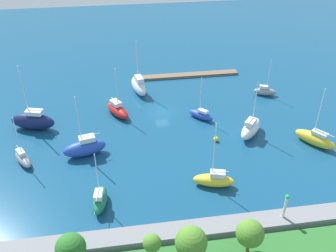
{
  "coord_description": "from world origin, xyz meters",
  "views": [
    {
      "loc": [
        8.3,
        61.45,
        36.72
      ],
      "look_at": [
        0.0,
        7.48,
        1.5
      ],
      "focal_mm": 39.62,
      "sensor_mm": 36.0,
      "label": 1
    }
  ],
  "objects_px": {
    "park_tree_mideast": "(71,248)",
    "sailboat_blue_along_channel": "(85,148)",
    "sailboat_gray_center_basin": "(265,91)",
    "sailboat_white_lone_north": "(251,128)",
    "park_tree_center": "(191,242)",
    "sailboat_yellow_far_north": "(214,180)",
    "pier_dock": "(186,75)",
    "harbor_beacon": "(286,204)",
    "sailboat_navy_near_pier": "(33,121)",
    "sailboat_gray_far_south": "(23,158)",
    "sailboat_green_lone_south": "(100,199)",
    "sailboat_yellow_inner_mooring": "(315,139)",
    "mooring_buoy_yellow": "(216,139)",
    "park_tree_east": "(152,244)",
    "sailboat_red_east_end": "(118,110)",
    "sailboat_white_by_breakwater": "(139,86)",
    "sailboat_blue_west_end": "(201,115)",
    "park_tree_west": "(250,234)"
  },
  "relations": [
    {
      "from": "park_tree_mideast",
      "to": "sailboat_blue_along_channel",
      "type": "height_order",
      "value": "sailboat_blue_along_channel"
    },
    {
      "from": "sailboat_gray_center_basin",
      "to": "sailboat_white_lone_north",
      "type": "height_order",
      "value": "sailboat_white_lone_north"
    },
    {
      "from": "park_tree_center",
      "to": "sailboat_yellow_far_north",
      "type": "bearing_deg",
      "value": -114.95
    },
    {
      "from": "pier_dock",
      "to": "sailboat_yellow_far_north",
      "type": "relative_size",
      "value": 2.23
    },
    {
      "from": "harbor_beacon",
      "to": "sailboat_navy_near_pier",
      "type": "height_order",
      "value": "sailboat_navy_near_pier"
    },
    {
      "from": "park_tree_mideast",
      "to": "sailboat_gray_far_south",
      "type": "height_order",
      "value": "sailboat_gray_far_south"
    },
    {
      "from": "pier_dock",
      "to": "sailboat_green_lone_south",
      "type": "height_order",
      "value": "sailboat_green_lone_south"
    },
    {
      "from": "park_tree_mideast",
      "to": "sailboat_gray_center_basin",
      "type": "bearing_deg",
      "value": -133.51
    },
    {
      "from": "sailboat_yellow_inner_mooring",
      "to": "mooring_buoy_yellow",
      "type": "distance_m",
      "value": 16.57
    },
    {
      "from": "mooring_buoy_yellow",
      "to": "sailboat_blue_along_channel",
      "type": "bearing_deg",
      "value": 1.39
    },
    {
      "from": "sailboat_blue_along_channel",
      "to": "sailboat_navy_near_pier",
      "type": "distance_m",
      "value": 13.25
    },
    {
      "from": "park_tree_east",
      "to": "sailboat_red_east_end",
      "type": "height_order",
      "value": "sailboat_red_east_end"
    },
    {
      "from": "park_tree_east",
      "to": "sailboat_yellow_far_north",
      "type": "relative_size",
      "value": 0.45
    },
    {
      "from": "park_tree_east",
      "to": "sailboat_white_lone_north",
      "type": "height_order",
      "value": "sailboat_white_lone_north"
    },
    {
      "from": "sailboat_gray_center_basin",
      "to": "sailboat_green_lone_south",
      "type": "distance_m",
      "value": 43.69
    },
    {
      "from": "sailboat_gray_far_south",
      "to": "harbor_beacon",
      "type": "bearing_deg",
      "value": 32.86
    },
    {
      "from": "sailboat_white_by_breakwater",
      "to": "sailboat_white_lone_north",
      "type": "relative_size",
      "value": 1.1
    },
    {
      "from": "sailboat_white_lone_north",
      "to": "sailboat_yellow_far_north",
      "type": "distance_m",
      "value": 15.25
    },
    {
      "from": "sailboat_yellow_inner_mooring",
      "to": "sailboat_red_east_end",
      "type": "height_order",
      "value": "sailboat_yellow_inner_mooring"
    },
    {
      "from": "mooring_buoy_yellow",
      "to": "sailboat_gray_far_south",
      "type": "bearing_deg",
      "value": 2.13
    },
    {
      "from": "sailboat_blue_along_channel",
      "to": "sailboat_yellow_far_north",
      "type": "distance_m",
      "value": 21.42
    },
    {
      "from": "sailboat_gray_far_south",
      "to": "mooring_buoy_yellow",
      "type": "height_order",
      "value": "sailboat_gray_far_south"
    },
    {
      "from": "sailboat_white_lone_north",
      "to": "sailboat_blue_west_end",
      "type": "distance_m",
      "value": 9.95
    },
    {
      "from": "park_tree_east",
      "to": "sailboat_yellow_far_north",
      "type": "bearing_deg",
      "value": -128.9
    },
    {
      "from": "pier_dock",
      "to": "sailboat_white_lone_north",
      "type": "distance_m",
      "value": 26.24
    },
    {
      "from": "sailboat_green_lone_south",
      "to": "mooring_buoy_yellow",
      "type": "height_order",
      "value": "sailboat_green_lone_south"
    },
    {
      "from": "park_tree_mideast",
      "to": "sailboat_navy_near_pier",
      "type": "relative_size",
      "value": 0.49
    },
    {
      "from": "sailboat_white_by_breakwater",
      "to": "sailboat_yellow_inner_mooring",
      "type": "xyz_separation_m",
      "value": [
        -27.69,
        23.45,
        -0.4
      ]
    },
    {
      "from": "park_tree_center",
      "to": "sailboat_green_lone_south",
      "type": "height_order",
      "value": "sailboat_green_lone_south"
    },
    {
      "from": "sailboat_yellow_inner_mooring",
      "to": "sailboat_red_east_end",
      "type": "distance_m",
      "value": 35.73
    },
    {
      "from": "park_tree_west",
      "to": "sailboat_green_lone_south",
      "type": "height_order",
      "value": "sailboat_green_lone_south"
    },
    {
      "from": "sailboat_gray_center_basin",
      "to": "sailboat_red_east_end",
      "type": "xyz_separation_m",
      "value": [
        30.78,
        3.4,
        0.23
      ]
    },
    {
      "from": "sailboat_green_lone_south",
      "to": "sailboat_gray_far_south",
      "type": "distance_m",
      "value": 16.55
    },
    {
      "from": "park_tree_east",
      "to": "sailboat_navy_near_pier",
      "type": "relative_size",
      "value": 0.39
    },
    {
      "from": "pier_dock",
      "to": "sailboat_gray_far_south",
      "type": "height_order",
      "value": "sailboat_gray_far_south"
    },
    {
      "from": "sailboat_gray_center_basin",
      "to": "sailboat_yellow_far_north",
      "type": "height_order",
      "value": "sailboat_yellow_far_north"
    },
    {
      "from": "pier_dock",
      "to": "sailboat_red_east_end",
      "type": "distance_m",
      "value": 22.13
    },
    {
      "from": "park_tree_center",
      "to": "sailboat_white_lone_north",
      "type": "xyz_separation_m",
      "value": [
        -16.05,
        -25.52,
        -3.6
      ]
    },
    {
      "from": "sailboat_white_by_breakwater",
      "to": "sailboat_blue_west_end",
      "type": "height_order",
      "value": "sailboat_white_by_breakwater"
    },
    {
      "from": "pier_dock",
      "to": "sailboat_blue_west_end",
      "type": "bearing_deg",
      "value": 87.27
    },
    {
      "from": "pier_dock",
      "to": "mooring_buoy_yellow",
      "type": "height_order",
      "value": "mooring_buoy_yellow"
    },
    {
      "from": "sailboat_red_east_end",
      "to": "sailboat_yellow_far_north",
      "type": "height_order",
      "value": "sailboat_yellow_far_north"
    },
    {
      "from": "park_tree_center",
      "to": "sailboat_gray_center_basin",
      "type": "bearing_deg",
      "value": -121.44
    },
    {
      "from": "sailboat_white_by_breakwater",
      "to": "sailboat_blue_along_channel",
      "type": "distance_m",
      "value": 23.02
    },
    {
      "from": "park_tree_east",
      "to": "harbor_beacon",
      "type": "bearing_deg",
      "value": -165.11
    },
    {
      "from": "park_tree_mideast",
      "to": "sailboat_navy_near_pier",
      "type": "xyz_separation_m",
      "value": [
        9.24,
        -32.56,
        -3.71
      ]
    },
    {
      "from": "sailboat_blue_west_end",
      "to": "mooring_buoy_yellow",
      "type": "distance_m",
      "value": 7.7
    },
    {
      "from": "sailboat_yellow_inner_mooring",
      "to": "sailboat_navy_near_pier",
      "type": "height_order",
      "value": "sailboat_navy_near_pier"
    },
    {
      "from": "harbor_beacon",
      "to": "park_tree_mideast",
      "type": "relative_size",
      "value": 0.62
    },
    {
      "from": "sailboat_white_by_breakwater",
      "to": "sailboat_yellow_inner_mooring",
      "type": "height_order",
      "value": "sailboat_white_by_breakwater"
    }
  ]
}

